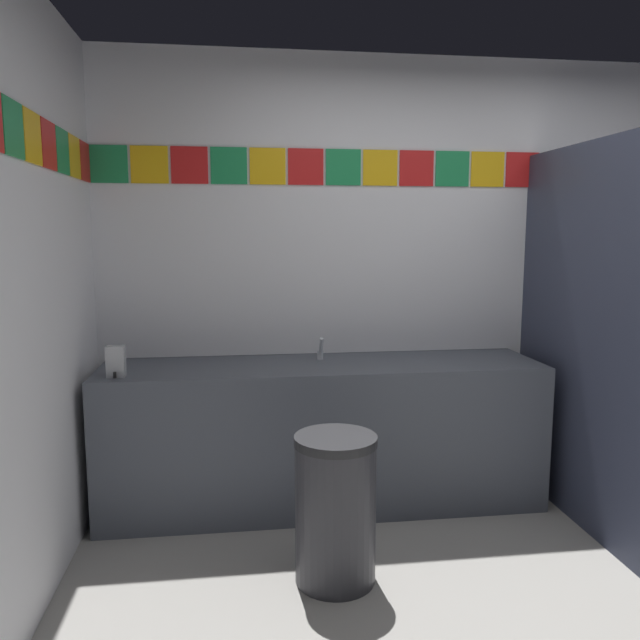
# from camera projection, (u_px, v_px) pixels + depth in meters

# --- Properties ---
(ground_plane) EXTENTS (9.28, 9.28, 0.00)m
(ground_plane) POSITION_uv_depth(u_px,v_px,m) (582.00, 637.00, 2.39)
(ground_plane) COLOR gray
(wall_back) EXTENTS (4.22, 0.09, 2.58)m
(wall_back) POSITION_uv_depth(u_px,v_px,m) (447.00, 274.00, 3.85)
(wall_back) COLOR silver
(wall_back) RESTS_ON ground_plane
(vanity_counter) EXTENTS (2.46, 0.60, 0.82)m
(vanity_counter) POSITION_uv_depth(u_px,v_px,m) (323.00, 433.00, 3.53)
(vanity_counter) COLOR #4C515B
(vanity_counter) RESTS_ON ground_plane
(faucet_center) EXTENTS (0.04, 0.10, 0.14)m
(faucet_center) POSITION_uv_depth(u_px,v_px,m) (321.00, 351.00, 3.56)
(faucet_center) COLOR silver
(faucet_center) RESTS_ON vanity_counter
(soap_dispenser) EXTENTS (0.09, 0.09, 0.16)m
(soap_dispenser) POSITION_uv_depth(u_px,v_px,m) (116.00, 362.00, 3.14)
(soap_dispenser) COLOR #B7BABF
(soap_dispenser) RESTS_ON vanity_counter
(toilet) EXTENTS (0.39, 0.49, 0.74)m
(toilet) POSITION_uv_depth(u_px,v_px,m) (638.00, 448.00, 3.61)
(toilet) COLOR white
(toilet) RESTS_ON ground_plane
(trash_bin) EXTENTS (0.37, 0.37, 0.67)m
(trash_bin) POSITION_uv_depth(u_px,v_px,m) (335.00, 509.00, 2.74)
(trash_bin) COLOR #333338
(trash_bin) RESTS_ON ground_plane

